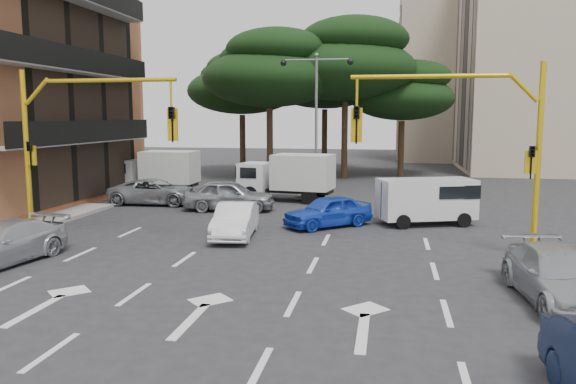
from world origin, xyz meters
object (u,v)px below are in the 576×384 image
at_px(car_white_hatch, 235,220).
at_px(car_silver_cross_b, 229,195).
at_px(car_blue_compact, 328,211).
at_px(signal_mast_left, 71,131).
at_px(car_silver_wagon, 1,243).
at_px(car_silver_cross_a, 155,192).
at_px(car_silver_parked, 560,277).
at_px(box_truck_b, 287,177).
at_px(signal_mast_right, 478,133).
at_px(van_white, 426,201).
at_px(street_lamp_center, 316,98).
at_px(box_truck_a, 155,172).

height_order(car_white_hatch, car_silver_cross_b, car_silver_cross_b).
relative_size(car_white_hatch, car_blue_compact, 1.02).
height_order(signal_mast_left, car_white_hatch, signal_mast_left).
bearing_deg(car_silver_cross_b, car_blue_compact, -128.22).
xyz_separation_m(car_silver_wagon, car_silver_cross_b, (4.00, 10.49, 0.10)).
bearing_deg(car_white_hatch, car_silver_wagon, -146.77).
relative_size(signal_mast_left, car_blue_compact, 1.63).
relative_size(car_silver_wagon, car_silver_cross_a, 0.94).
bearing_deg(car_silver_parked, box_truck_b, 116.49).
bearing_deg(signal_mast_right, car_silver_cross_b, 144.89).
height_order(car_silver_cross_a, car_silver_cross_b, car_silver_cross_b).
bearing_deg(car_silver_parked, van_white, 99.43).
xyz_separation_m(signal_mast_right, street_lamp_center, (-6.80, 14.01, 1.54)).
distance_m(car_silver_parked, van_white, 9.78).
xyz_separation_m(car_silver_cross_a, box_truck_a, (-1.63, 3.80, 0.59)).
distance_m(signal_mast_right, box_truck_a, 20.03).
height_order(car_silver_parked, box_truck_b, box_truck_b).
height_order(signal_mast_left, car_silver_cross_b, signal_mast_left).
bearing_deg(box_truck_a, box_truck_b, -101.58).
bearing_deg(car_blue_compact, car_silver_cross_b, -162.36).
bearing_deg(car_silver_wagon, van_white, 43.81).
bearing_deg(car_silver_parked, car_white_hatch, 143.57).
distance_m(signal_mast_right, car_silver_wagon, 14.76).
bearing_deg(van_white, box_truck_b, -148.19).
bearing_deg(car_silver_wagon, car_silver_cross_a, 100.92).
xyz_separation_m(car_silver_cross_a, van_white, (13.05, -3.06, 0.32)).
height_order(signal_mast_right, car_white_hatch, signal_mast_right).
relative_size(car_silver_parked, van_white, 1.15).
bearing_deg(signal_mast_left, car_silver_parked, -16.01).
height_order(car_silver_cross_b, car_silver_parked, car_silver_cross_b).
bearing_deg(box_truck_a, car_blue_compact, -128.23).
xyz_separation_m(signal_mast_right, car_silver_parked, (1.36, -4.30, -3.25)).
bearing_deg(street_lamp_center, van_white, -57.37).
xyz_separation_m(signal_mast_left, box_truck_b, (5.72, 10.60, -2.66)).
bearing_deg(box_truck_a, signal_mast_left, -171.13).
bearing_deg(car_blue_compact, car_silver_parked, -3.01).
relative_size(signal_mast_left, van_white, 1.58).
bearing_deg(signal_mast_right, car_silver_cross_a, 149.92).
bearing_deg(car_silver_wagon, box_truck_a, 106.65).
xyz_separation_m(car_white_hatch, car_silver_parked, (9.49, -5.72, 0.02)).
height_order(car_silver_cross_a, box_truck_a, box_truck_a).
relative_size(car_silver_cross_a, box_truck_b, 0.92).
xyz_separation_m(street_lamp_center, car_blue_compact, (1.80, -10.06, -4.80)).
bearing_deg(car_silver_wagon, car_white_hatch, 49.89).
distance_m(car_blue_compact, car_silver_wagon, 11.64).
relative_size(signal_mast_left, car_silver_cross_b, 1.42).
distance_m(street_lamp_center, car_silver_cross_a, 10.54).
xyz_separation_m(car_silver_parked, van_white, (-2.50, 9.45, 0.31)).
xyz_separation_m(signal_mast_left, car_silver_wagon, (-0.36, -3.48, -3.26)).
xyz_separation_m(car_blue_compact, box_truck_a, (-10.80, 8.06, 0.59)).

